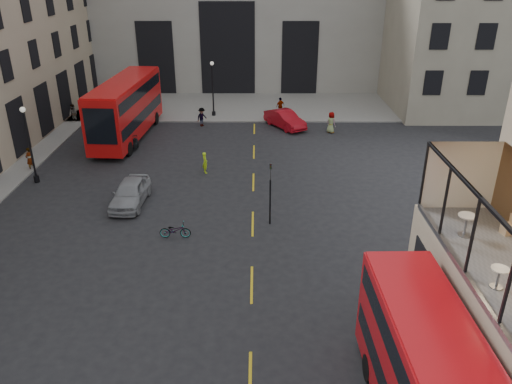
{
  "coord_description": "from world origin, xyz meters",
  "views": [
    {
      "loc": [
        -1.76,
        -13.57,
        13.97
      ],
      "look_at": [
        -1.8,
        9.96,
        3.0
      ],
      "focal_mm": 35.0,
      "sensor_mm": 36.0,
      "label": 1
    }
  ],
  "objects_px": {
    "bicycle": "(175,230)",
    "cafe_table_mid": "(499,275)",
    "street_lamp_a": "(31,150)",
    "bus_far": "(126,106)",
    "pedestrian_b": "(202,117)",
    "car_b": "(285,119)",
    "pedestrian_e": "(30,159)",
    "cyclist": "(205,163)",
    "pedestrian_d": "(331,123)",
    "traffic_light_near": "(270,186)",
    "cafe_chair_d": "(508,228)",
    "street_lamp_b": "(213,92)",
    "car_c": "(122,136)",
    "cafe_table_far": "(467,222)",
    "pedestrian_a": "(73,114)",
    "car_a": "(130,193)",
    "traffic_light_far": "(102,109)",
    "pedestrian_c": "(280,106)"
  },
  "relations": [
    {
      "from": "bicycle",
      "to": "cafe_table_mid",
      "type": "xyz_separation_m",
      "value": [
        12.07,
        -10.98,
        4.61
      ]
    },
    {
      "from": "street_lamp_a",
      "to": "bicycle",
      "type": "height_order",
      "value": "street_lamp_a"
    },
    {
      "from": "bus_far",
      "to": "pedestrian_b",
      "type": "bearing_deg",
      "value": 28.78
    },
    {
      "from": "car_b",
      "to": "street_lamp_a",
      "type": "bearing_deg",
      "value": -176.69
    },
    {
      "from": "pedestrian_e",
      "to": "cafe_table_mid",
      "type": "height_order",
      "value": "cafe_table_mid"
    },
    {
      "from": "cyclist",
      "to": "pedestrian_e",
      "type": "height_order",
      "value": "pedestrian_e"
    },
    {
      "from": "bus_far",
      "to": "pedestrian_d",
      "type": "height_order",
      "value": "bus_far"
    },
    {
      "from": "traffic_light_near",
      "to": "bicycle",
      "type": "xyz_separation_m",
      "value": [
        -5.27,
        -1.58,
        -1.97
      ]
    },
    {
      "from": "pedestrian_b",
      "to": "pedestrian_e",
      "type": "bearing_deg",
      "value": 172.96
    },
    {
      "from": "cyclist",
      "to": "pedestrian_b",
      "type": "xyz_separation_m",
      "value": [
        -1.34,
        11.15,
        0.08
      ]
    },
    {
      "from": "bus_far",
      "to": "cyclist",
      "type": "xyz_separation_m",
      "value": [
        7.3,
        -7.87,
        -2.01
      ]
    },
    {
      "from": "cafe_chair_d",
      "to": "street_lamp_b",
      "type": "bearing_deg",
      "value": 113.66
    },
    {
      "from": "street_lamp_b",
      "to": "car_c",
      "type": "height_order",
      "value": "street_lamp_b"
    },
    {
      "from": "car_c",
      "to": "cyclist",
      "type": "relative_size",
      "value": 3.14
    },
    {
      "from": "cyclist",
      "to": "cafe_table_far",
      "type": "height_order",
      "value": "cafe_table_far"
    },
    {
      "from": "street_lamp_b",
      "to": "bicycle",
      "type": "height_order",
      "value": "street_lamp_b"
    },
    {
      "from": "cafe_table_mid",
      "to": "cafe_table_far",
      "type": "bearing_deg",
      "value": 86.25
    },
    {
      "from": "car_c",
      "to": "cafe_chair_d",
      "type": "xyz_separation_m",
      "value": [
        20.61,
        -23.12,
        4.12
      ]
    },
    {
      "from": "traffic_light_near",
      "to": "street_lamp_a",
      "type": "bearing_deg",
      "value": 159.44
    },
    {
      "from": "cyclist",
      "to": "cafe_table_mid",
      "type": "height_order",
      "value": "cafe_table_mid"
    },
    {
      "from": "street_lamp_a",
      "to": "pedestrian_a",
      "type": "relative_size",
      "value": 3.03
    },
    {
      "from": "car_a",
      "to": "cyclist",
      "type": "height_order",
      "value": "car_a"
    },
    {
      "from": "car_a",
      "to": "car_b",
      "type": "relative_size",
      "value": 0.96
    },
    {
      "from": "bus_far",
      "to": "pedestrian_b",
      "type": "height_order",
      "value": "bus_far"
    },
    {
      "from": "cafe_table_mid",
      "to": "cafe_chair_d",
      "type": "xyz_separation_m",
      "value": [
        1.86,
        3.39,
        -0.23
      ]
    },
    {
      "from": "cafe_table_mid",
      "to": "cafe_table_far",
      "type": "height_order",
      "value": "cafe_table_far"
    },
    {
      "from": "traffic_light_far",
      "to": "car_a",
      "type": "distance_m",
      "value": 14.5
    },
    {
      "from": "car_c",
      "to": "pedestrian_c",
      "type": "height_order",
      "value": "pedestrian_c"
    },
    {
      "from": "traffic_light_far",
      "to": "cafe_table_far",
      "type": "bearing_deg",
      "value": -50.29
    },
    {
      "from": "traffic_light_near",
      "to": "bicycle",
      "type": "bearing_deg",
      "value": -163.26
    },
    {
      "from": "pedestrian_a",
      "to": "cafe_table_far",
      "type": "distance_m",
      "value": 38.68
    },
    {
      "from": "pedestrian_d",
      "to": "bicycle",
      "type": "bearing_deg",
      "value": 108.18
    },
    {
      "from": "car_b",
      "to": "pedestrian_b",
      "type": "bearing_deg",
      "value": 145.12
    },
    {
      "from": "cafe_table_far",
      "to": "pedestrian_a",
      "type": "bearing_deg",
      "value": 130.59
    },
    {
      "from": "pedestrian_e",
      "to": "traffic_light_near",
      "type": "bearing_deg",
      "value": 88.08
    },
    {
      "from": "street_lamp_a",
      "to": "pedestrian_b",
      "type": "height_order",
      "value": "street_lamp_a"
    },
    {
      "from": "street_lamp_a",
      "to": "car_a",
      "type": "height_order",
      "value": "street_lamp_a"
    },
    {
      "from": "cyclist",
      "to": "pedestrian_c",
      "type": "relative_size",
      "value": 0.9
    },
    {
      "from": "traffic_light_near",
      "to": "bus_far",
      "type": "height_order",
      "value": "bus_far"
    },
    {
      "from": "street_lamp_a",
      "to": "pedestrian_e",
      "type": "bearing_deg",
      "value": 120.12
    },
    {
      "from": "bus_far",
      "to": "pedestrian_e",
      "type": "height_order",
      "value": "bus_far"
    },
    {
      "from": "car_c",
      "to": "cafe_table_mid",
      "type": "xyz_separation_m",
      "value": [
        18.75,
        -26.5,
        4.35
      ]
    },
    {
      "from": "pedestrian_b",
      "to": "cafe_table_far",
      "type": "distance_m",
      "value": 31.26
    },
    {
      "from": "pedestrian_e",
      "to": "cafe_table_far",
      "type": "distance_m",
      "value": 30.25
    },
    {
      "from": "pedestrian_d",
      "to": "pedestrian_a",
      "type": "bearing_deg",
      "value": 41.97
    },
    {
      "from": "pedestrian_b",
      "to": "pedestrian_d",
      "type": "relative_size",
      "value": 0.92
    },
    {
      "from": "cyclist",
      "to": "cafe_table_far",
      "type": "distance_m",
      "value": 21.01
    },
    {
      "from": "cafe_table_far",
      "to": "cafe_table_mid",
      "type": "bearing_deg",
      "value": -93.75
    },
    {
      "from": "car_a",
      "to": "cafe_table_mid",
      "type": "distance_m",
      "value": 22.1
    },
    {
      "from": "pedestrian_e",
      "to": "cafe_table_mid",
      "type": "relative_size",
      "value": 2.46
    }
  ]
}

